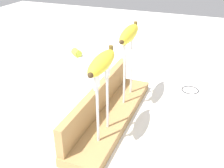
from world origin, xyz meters
name	(u,v)px	position (x,y,z in m)	size (l,w,h in m)	color
ground_plane	(112,120)	(0.00, 0.00, 0.00)	(3.00, 3.00, 0.00)	silver
wooden_board	(112,116)	(0.00, 0.00, 0.01)	(0.48, 0.11, 0.03)	#A87F4C
board_backstop	(99,98)	(0.00, 0.04, 0.07)	(0.47, 0.02, 0.08)	#A87F4C
fork_stand_left	(102,97)	(-0.11, -0.01, 0.14)	(0.09, 0.01, 0.20)	silver
fork_stand_right	(128,65)	(0.11, -0.01, 0.15)	(0.10, 0.01, 0.20)	silver
banana_raised_left	(102,62)	(-0.11, -0.01, 0.24)	(0.16, 0.05, 0.04)	yellow
banana_raised_right	(129,34)	(0.11, -0.01, 0.25)	(0.17, 0.05, 0.04)	yellow
banana_chunk_far	(76,53)	(0.44, 0.36, 0.02)	(0.06, 0.06, 0.04)	#B2C138
wire_coil	(190,90)	(0.29, -0.21, 0.00)	(0.06, 0.06, 0.00)	black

